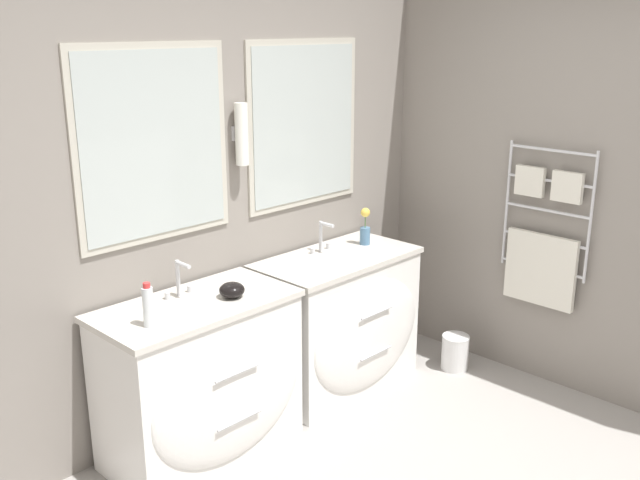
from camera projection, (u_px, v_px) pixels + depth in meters
The scene contains 10 objects.
wall_back at pixel (215, 190), 3.92m from camera, with size 4.87×0.15×2.60m.
wall_right at pixel (536, 177), 4.36m from camera, with size 0.13×3.78×2.60m.
vanity_left at pixel (203, 379), 3.68m from camera, with size 1.03×0.59×0.85m.
vanity_right at pixel (341, 321), 4.40m from camera, with size 1.03×0.59×0.85m.
faucet_left at pixel (179, 279), 3.64m from camera, with size 0.17×0.12×0.19m.
faucet_right at pixel (322, 237), 4.36m from camera, with size 0.17×0.12×0.19m.
toiletry_bottle at pixel (148, 306), 3.27m from camera, with size 0.05×0.05×0.21m.
amenity_bowl at pixel (232, 290), 3.64m from camera, with size 0.13×0.13×0.08m.
flower_vase at pixel (365, 229), 4.50m from camera, with size 0.07×0.07×0.24m.
waste_bin at pixel (455, 351), 4.69m from camera, with size 0.18×0.18×0.23m.
Camera 1 is at (-2.33, -1.21, 2.19)m, focal length 40.00 mm.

